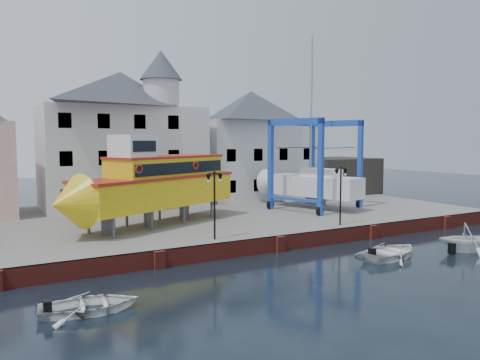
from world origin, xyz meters
TOP-DOWN VIEW (x-y plane):
  - ground at (0.00, 0.00)m, footprint 140.00×140.00m
  - hardstanding at (0.00, 11.00)m, footprint 44.00×22.00m
  - quay_wall at (-0.00, 0.10)m, footprint 44.00×0.47m
  - building_white_main at (-4.87, 18.39)m, footprint 14.00×8.30m
  - building_white_right at (9.00, 19.00)m, footprint 12.00×8.00m
  - shed_dark at (19.00, 17.00)m, footprint 8.00×7.00m
  - lamp_post_left at (-4.00, 1.20)m, footprint 1.12×0.32m
  - lamp_post_right at (6.00, 1.20)m, footprint 1.12×0.32m
  - tour_boat at (-6.17, 7.28)m, footprint 14.86×9.35m
  - travel_lift at (9.20, 9.33)m, footprint 8.36×10.29m
  - motorboat_b at (5.10, -4.48)m, footprint 5.11×4.11m
  - motorboat_c at (10.45, -5.84)m, footprint 4.80×4.63m
  - motorboat_d at (-12.71, -4.84)m, footprint 4.38×3.39m

SIDE VIEW (x-z plane):
  - ground at x=0.00m, z-range 0.00..0.00m
  - motorboat_b at x=5.10m, z-range -0.47..0.47m
  - motorboat_c at x=10.45m, z-range -0.97..0.97m
  - motorboat_d at x=-12.71m, z-range -0.42..0.42m
  - hardstanding at x=0.00m, z-range 0.00..1.00m
  - quay_wall at x=0.00m, z-range 0.00..1.00m
  - shed_dark at x=19.00m, z-range 1.00..5.00m
  - travel_lift at x=9.20m, z-range -4.04..11.06m
  - tour_boat at x=-6.17m, z-range 0.82..7.24m
  - lamp_post_left at x=-4.00m, z-range 2.07..6.27m
  - lamp_post_right at x=6.00m, z-range 2.07..6.27m
  - building_white_right at x=9.00m, z-range 1.00..12.20m
  - building_white_main at x=-4.87m, z-range 0.34..14.34m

